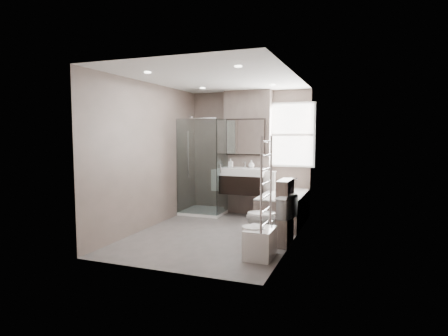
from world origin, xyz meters
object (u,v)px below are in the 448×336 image
at_px(bathtub, 284,207).
at_px(bidet, 260,242).
at_px(toilet, 269,218).
at_px(vanity, 243,180).

distance_m(bathtub, bidet, 2.09).
bearing_deg(bathtub, toilet, -88.15).
relative_size(bathtub, bidet, 3.04).
distance_m(bathtub, toilet, 1.40).
bearing_deg(bathtub, bidet, -87.56).
height_order(vanity, bathtub, vanity).
height_order(bathtub, toilet, toilet).
height_order(vanity, bidet, vanity).
bearing_deg(bidet, toilet, 93.64).
bearing_deg(toilet, vanity, -137.01).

